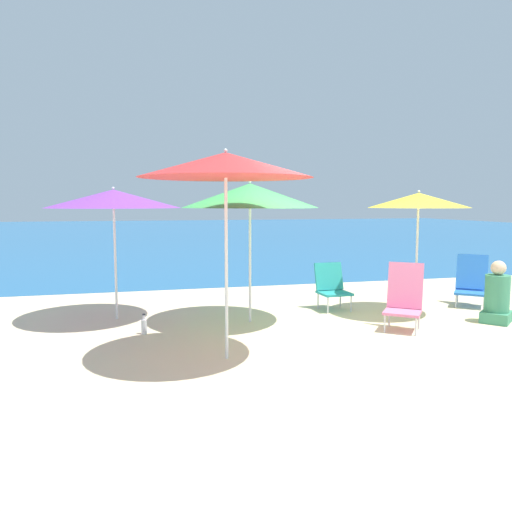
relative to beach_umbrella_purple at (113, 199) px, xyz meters
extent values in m
plane|color=beige|center=(2.94, -2.51, -1.80)|extent=(60.00, 60.00, 0.00)
cube|color=#23669E|center=(2.94, 22.34, -1.79)|extent=(60.00, 40.00, 0.01)
cylinder|color=white|center=(0.00, 0.00, -0.96)|extent=(0.04, 0.04, 1.66)
cone|color=purple|center=(0.00, 0.00, 0.00)|extent=(1.96, 1.96, 0.27)
sphere|color=white|center=(0.00, 0.00, 0.16)|extent=(0.04, 0.04, 0.04)
cylinder|color=white|center=(4.54, -0.80, -0.96)|extent=(0.04, 0.04, 1.66)
cone|color=yellow|center=(4.54, -0.80, -0.02)|extent=(1.55, 1.55, 0.23)
sphere|color=white|center=(4.54, -0.80, 0.12)|extent=(0.04, 0.04, 0.04)
cylinder|color=white|center=(1.23, -2.29, -0.79)|extent=(0.04, 0.04, 2.01)
cone|color=red|center=(1.23, -2.29, 0.35)|extent=(1.90, 1.90, 0.27)
sphere|color=white|center=(1.23, -2.29, 0.50)|extent=(0.04, 0.04, 0.04)
cylinder|color=white|center=(1.90, -0.68, -0.96)|extent=(0.04, 0.04, 1.67)
cone|color=#47B756|center=(1.90, -0.68, 0.05)|extent=(1.96, 1.96, 0.35)
sphere|color=white|center=(1.90, -0.68, 0.24)|extent=(0.04, 0.04, 0.04)
cylinder|color=silver|center=(3.22, -0.45, -1.67)|extent=(0.02, 0.02, 0.26)
cylinder|color=silver|center=(3.62, -0.43, -1.67)|extent=(0.02, 0.02, 0.26)
cylinder|color=silver|center=(3.20, -0.07, -1.67)|extent=(0.02, 0.02, 0.26)
cylinder|color=silver|center=(3.61, -0.05, -1.67)|extent=(0.02, 0.02, 0.26)
cube|color=teal|center=(3.41, -0.25, -1.52)|extent=(0.50, 0.47, 0.04)
cube|color=teal|center=(3.40, -0.02, -1.27)|extent=(0.48, 0.17, 0.45)
cylinder|color=silver|center=(3.50, -1.72, -1.68)|extent=(0.02, 0.02, 0.24)
cylinder|color=silver|center=(3.82, -1.97, -1.68)|extent=(0.02, 0.02, 0.24)
cylinder|color=silver|center=(3.74, -1.43, -1.68)|extent=(0.02, 0.02, 0.24)
cylinder|color=silver|center=(4.05, -1.68, -1.68)|extent=(0.02, 0.02, 0.24)
cube|color=pink|center=(3.78, -1.70, -1.54)|extent=(0.65, 0.64, 0.04)
cube|color=pink|center=(3.92, -1.52, -1.20)|extent=(0.46, 0.40, 0.63)
cylinder|color=silver|center=(5.44, -0.58, -1.69)|extent=(0.02, 0.02, 0.22)
cylinder|color=silver|center=(5.77, -0.85, -1.69)|extent=(0.02, 0.02, 0.22)
cylinder|color=silver|center=(5.71, -0.27, -1.69)|extent=(0.02, 0.02, 0.22)
cylinder|color=silver|center=(6.03, -0.54, -1.69)|extent=(0.02, 0.02, 0.22)
cube|color=blue|center=(5.74, -0.56, -1.56)|extent=(0.70, 0.69, 0.04)
cube|color=blue|center=(5.89, -0.37, -1.23)|extent=(0.55, 0.52, 0.58)
cube|color=#3F8C66|center=(5.38, -1.60, -1.72)|extent=(0.58, 0.57, 0.16)
cylinder|color=#3F8C66|center=(5.38, -1.60, -1.37)|extent=(0.34, 0.34, 0.54)
sphere|color=beige|center=(5.38, -1.60, -0.99)|extent=(0.21, 0.21, 0.21)
cylinder|color=silver|center=(0.37, -0.98, -1.70)|extent=(0.08, 0.08, 0.19)
cylinder|color=silver|center=(0.37, -0.98, -1.57)|extent=(0.03, 0.03, 0.06)
cylinder|color=black|center=(0.37, -0.98, -1.53)|extent=(0.04, 0.04, 0.02)
camera|label=1|loc=(0.19, -7.64, -0.06)|focal=35.00mm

